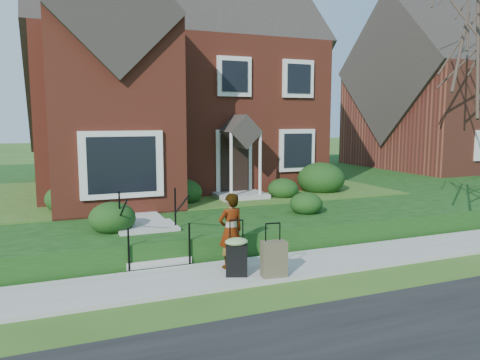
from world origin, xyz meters
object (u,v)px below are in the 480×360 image
front_steps (151,238)px  woman (231,231)px  suitcase_olive (274,259)px  suitcase_black (236,254)px

front_steps → woman: bearing=-48.8°
woman → suitcase_olive: size_ratio=1.48×
woman → suitcase_olive: bearing=114.7°
suitcase_black → woman: bearing=102.3°
woman → suitcase_black: (-0.08, -0.53, -0.36)m
front_steps → suitcase_black: 2.49m
suitcase_black → suitcase_olive: size_ratio=1.06×
woman → front_steps: bearing=-59.5°
suitcase_black → suitcase_olive: (0.68, -0.31, -0.08)m
front_steps → woman: woman is taller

